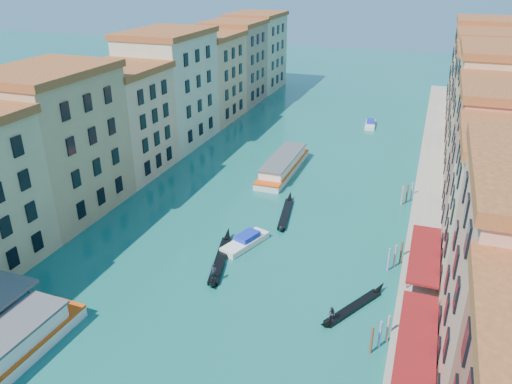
% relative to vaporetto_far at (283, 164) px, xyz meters
% --- Properties ---
extents(left_bank_palazzos, '(12.80, 128.40, 21.00)m').
position_rel_vaporetto_far_xyz_m(left_bank_palazzos, '(-24.68, 1.13, 8.49)').
color(left_bank_palazzos, tan).
rests_on(left_bank_palazzos, ground).
extents(right_bank_palazzos, '(12.80, 128.40, 21.00)m').
position_rel_vaporetto_far_xyz_m(right_bank_palazzos, '(31.32, 1.45, 8.53)').
color(right_bank_palazzos, '#A54C37').
rests_on(right_bank_palazzos, ground).
extents(quay, '(4.00, 140.00, 1.00)m').
position_rel_vaporetto_far_xyz_m(quay, '(23.32, 1.45, -0.72)').
color(quay, gray).
rests_on(quay, ground).
extents(restaurant_awnings, '(3.20, 44.55, 3.12)m').
position_rel_vaporetto_far_xyz_m(restaurant_awnings, '(23.51, -40.54, 1.77)').
color(restaurant_awnings, maroon).
rests_on(restaurant_awnings, ground).
extents(mooring_poles_right, '(1.44, 54.24, 3.20)m').
position_rel_vaporetto_far_xyz_m(mooring_poles_right, '(20.42, -34.75, 0.08)').
color(mooring_poles_right, brown).
rests_on(mooring_poles_right, ground).
extents(vaporetto_far, '(4.25, 18.21, 2.70)m').
position_rel_vaporetto_far_xyz_m(vaporetto_far, '(0.00, 0.00, 0.00)').
color(vaporetto_far, silver).
rests_on(vaporetto_far, ground).
extents(gondola_fore, '(3.91, 12.67, 2.56)m').
position_rel_vaporetto_far_xyz_m(gondola_fore, '(1.17, -29.28, -0.79)').
color(gondola_fore, black).
rests_on(gondola_fore, ground).
extents(gondola_right, '(5.79, 9.50, 2.09)m').
position_rel_vaporetto_far_xyz_m(gondola_right, '(17.22, -33.04, -0.82)').
color(gondola_right, black).
rests_on(gondola_right, ground).
extents(gondola_far, '(2.76, 11.78, 1.67)m').
position_rel_vaporetto_far_xyz_m(gondola_far, '(4.95, -15.13, -0.88)').
color(gondola_far, black).
rests_on(gondola_far, ground).
extents(motorboat_mid, '(4.40, 7.32, 1.45)m').
position_rel_vaporetto_far_xyz_m(motorboat_mid, '(2.61, -24.71, -0.65)').
color(motorboat_mid, white).
rests_on(motorboat_mid, ground).
extents(motorboat_far, '(2.48, 6.43, 1.30)m').
position_rel_vaporetto_far_xyz_m(motorboat_far, '(10.25, 30.60, -0.71)').
color(motorboat_far, white).
rests_on(motorboat_far, ground).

